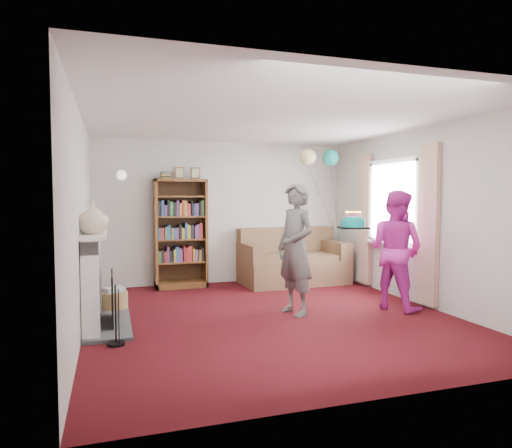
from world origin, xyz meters
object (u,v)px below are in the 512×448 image
object	(u,v)px
sofa	(292,263)
person_striped	(296,249)
person_magenta	(396,250)
bookcase	(180,234)
birthday_cake	(353,223)

from	to	relation	value
sofa	person_striped	xyz separation A→B (m)	(-0.79, -2.05, 0.50)
person_striped	person_magenta	size ratio (longest dim) A/B	1.06
person_striped	person_magenta	world-z (taller)	person_striped
bookcase	birthday_cake	world-z (taller)	bookcase
person_magenta	person_striped	bearing A→B (deg)	59.01
bookcase	sofa	xyz separation A→B (m)	(1.95, -0.23, -0.54)
bookcase	person_magenta	size ratio (longest dim) A/B	1.26
person_striped	person_magenta	distance (m)	1.42
bookcase	birthday_cake	distance (m)	3.09
sofa	person_magenta	bearing A→B (deg)	-76.13
bookcase	person_striped	bearing A→B (deg)	-62.98
person_striped	birthday_cake	size ratio (longest dim) A/B	4.66
sofa	person_striped	bearing A→B (deg)	-113.19
sofa	birthday_cake	xyz separation A→B (m)	(-0.02, -2.17, 0.82)
bookcase	person_striped	xyz separation A→B (m)	(1.16, -2.28, -0.04)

